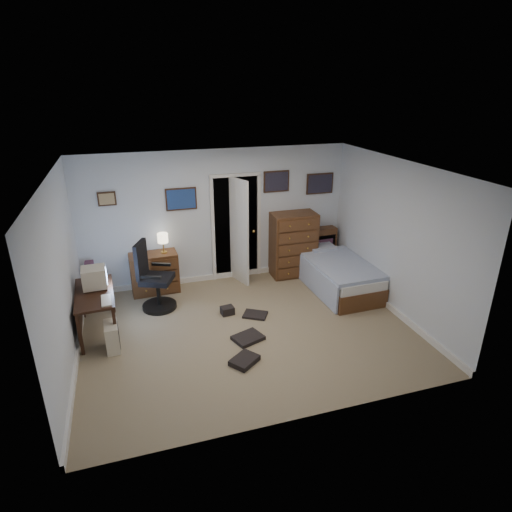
{
  "coord_description": "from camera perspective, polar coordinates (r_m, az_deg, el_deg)",
  "views": [
    {
      "loc": [
        -1.58,
        -5.52,
        3.59
      ],
      "look_at": [
        0.23,
        0.3,
        1.1
      ],
      "focal_mm": 30.0,
      "sensor_mm": 36.0,
      "label": 1
    }
  ],
  "objects": [
    {
      "name": "computer_desk",
      "position": [
        6.9,
        -21.29,
        -5.78
      ],
      "size": [
        0.6,
        1.21,
        0.68
      ],
      "rotation": [
        0.0,
        0.0,
        0.05
      ],
      "color": "#311A10",
      "rests_on": "floor"
    },
    {
      "name": "headboard_bookcase",
      "position": [
        8.75,
        7.62,
        1.05
      ],
      "size": [
        0.97,
        0.3,
        0.86
      ],
      "rotation": [
        0.0,
        0.0,
        0.06
      ],
      "color": "brown",
      "rests_on": "floor"
    },
    {
      "name": "floor",
      "position": [
        6.77,
        -1.1,
        -9.88
      ],
      "size": [
        5.0,
        4.0,
        0.02
      ],
      "primitive_type": "cube",
      "color": "gray",
      "rests_on": "ground"
    },
    {
      "name": "wall_posters",
      "position": [
        8.01,
        -1.23,
        8.93
      ],
      "size": [
        4.38,
        0.04,
        0.6
      ],
      "color": "#331E11",
      "rests_on": "floor"
    },
    {
      "name": "table_lamp",
      "position": [
        7.75,
        -12.32,
        2.27
      ],
      "size": [
        0.19,
        0.19,
        0.36
      ],
      "rotation": [
        0.0,
        0.0,
        0.04
      ],
      "color": "gold",
      "rests_on": "low_dresser"
    },
    {
      "name": "media_stack",
      "position": [
        8.0,
        -21.04,
        -3.1
      ],
      "size": [
        0.15,
        0.15,
        0.73
      ],
      "primitive_type": "cube",
      "rotation": [
        0.0,
        0.0,
        0.0
      ],
      "color": "maroon",
      "rests_on": "floor"
    },
    {
      "name": "low_dresser",
      "position": [
        7.97,
        -13.38,
        -2.2
      ],
      "size": [
        0.85,
        0.45,
        0.74
      ],
      "primitive_type": "cube",
      "rotation": [
        0.0,
        0.0,
        0.04
      ],
      "color": "brown",
      "rests_on": "floor"
    },
    {
      "name": "keyboard",
      "position": [
        6.5,
        -19.34,
        -5.61
      ],
      "size": [
        0.15,
        0.37,
        0.02
      ],
      "primitive_type": "cube",
      "rotation": [
        0.0,
        0.0,
        0.05
      ],
      "color": "beige",
      "rests_on": "computer_desk"
    },
    {
      "name": "bed",
      "position": [
        8.04,
        10.8,
        -2.45
      ],
      "size": [
        1.04,
        1.87,
        0.6
      ],
      "rotation": [
        0.0,
        0.0,
        0.03
      ],
      "color": "brown",
      "rests_on": "floor"
    },
    {
      "name": "floor_clutter",
      "position": [
        6.58,
        -1.62,
        -10.45
      ],
      "size": [
        0.99,
        1.69,
        0.13
      ],
      "rotation": [
        0.0,
        0.0,
        0.37
      ],
      "color": "black",
      "rests_on": "floor"
    },
    {
      "name": "doorway",
      "position": [
        8.43,
        -3.2,
        4.32
      ],
      "size": [
        0.96,
        1.12,
        2.05
      ],
      "color": "black",
      "rests_on": "floor"
    },
    {
      "name": "tall_dresser",
      "position": [
        8.4,
        4.96,
        1.54
      ],
      "size": [
        0.87,
        0.52,
        1.27
      ],
      "primitive_type": "cube",
      "rotation": [
        0.0,
        0.0,
        -0.02
      ],
      "color": "brown",
      "rests_on": "floor"
    },
    {
      "name": "crt_monitor",
      "position": [
        6.89,
        -20.75,
        -2.71
      ],
      "size": [
        0.37,
        0.34,
        0.33
      ],
      "rotation": [
        0.0,
        0.0,
        0.05
      ],
      "color": "beige",
      "rests_on": "computer_desk"
    },
    {
      "name": "office_chair",
      "position": [
        7.37,
        -13.49,
        -3.56
      ],
      "size": [
        0.76,
        0.76,
        1.19
      ],
      "rotation": [
        0.0,
        0.0,
        -0.41
      ],
      "color": "black",
      "rests_on": "floor"
    },
    {
      "name": "pc_tower",
      "position": [
        6.55,
        -18.63,
        -10.16
      ],
      "size": [
        0.2,
        0.39,
        0.41
      ],
      "rotation": [
        0.0,
        0.0,
        0.05
      ],
      "color": "beige",
      "rests_on": "floor"
    }
  ]
}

